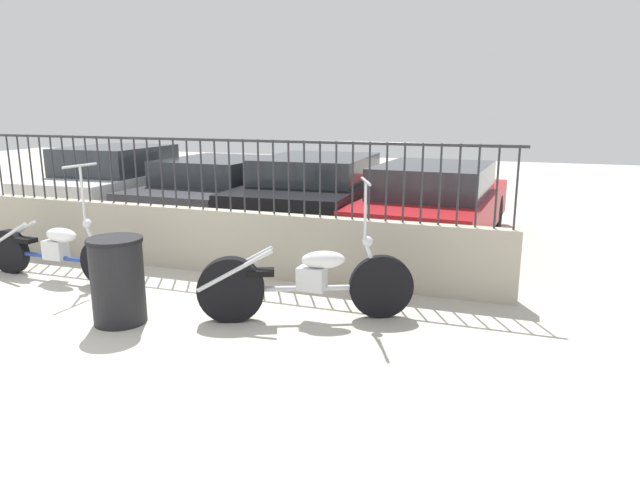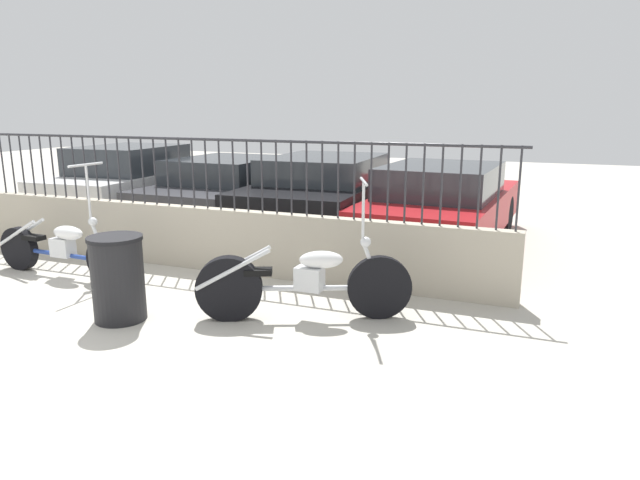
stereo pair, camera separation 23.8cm
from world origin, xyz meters
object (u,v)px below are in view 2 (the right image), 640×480
object	(u,v)px
motorcycle_blue	(55,247)
car_red	(442,204)
motorcycle_silver	(292,282)
trash_bin	(118,278)
car_black	(328,193)
car_white	(135,181)
car_dark_grey	(233,189)

from	to	relation	value
motorcycle_blue	car_red	distance (m)	5.59
motorcycle_silver	trash_bin	distance (m)	1.77
trash_bin	car_black	xyz separation A→B (m)	(0.48, 4.70, 0.24)
trash_bin	car_white	bearing A→B (deg)	127.69
motorcycle_silver	car_black	bearing A→B (deg)	82.53
car_white	car_red	xyz separation A→B (m)	(6.05, -0.16, -0.05)
car_white	car_black	xyz separation A→B (m)	(4.06, 0.07, -0.02)
car_white	car_red	world-z (taller)	car_white
trash_bin	car_dark_grey	bearing A→B (deg)	107.03
motorcycle_silver	car_white	distance (m)	6.56
car_dark_grey	car_red	world-z (taller)	car_red
motorcycle_silver	car_dark_grey	bearing A→B (deg)	103.46
car_black	car_red	distance (m)	2.00
trash_bin	car_dark_grey	size ratio (longest dim) A/B	0.21
car_dark_grey	car_red	size ratio (longest dim) A/B	0.95
car_white	car_red	bearing A→B (deg)	-94.10
car_dark_grey	car_black	world-z (taller)	car_black
motorcycle_blue	car_dark_grey	world-z (taller)	motorcycle_blue
motorcycle_silver	car_white	size ratio (longest dim) A/B	0.50
trash_bin	car_red	world-z (taller)	car_red
car_white	car_dark_grey	world-z (taller)	car_white
motorcycle_silver	car_white	bearing A→B (deg)	119.26
motorcycle_silver	trash_bin	size ratio (longest dim) A/B	2.36
trash_bin	car_black	world-z (taller)	car_black
motorcycle_silver	motorcycle_blue	distance (m)	3.52
car_white	car_black	distance (m)	4.06
motorcycle_blue	car_red	size ratio (longest dim) A/B	0.49
car_red	motorcycle_blue	bearing A→B (deg)	132.30
trash_bin	car_white	size ratio (longest dim) A/B	0.21
motorcycle_blue	car_dark_grey	size ratio (longest dim) A/B	0.51
motorcycle_blue	trash_bin	size ratio (longest dim) A/B	2.43
motorcycle_silver	car_dark_grey	xyz separation A→B (m)	(-3.11, 4.12, 0.24)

